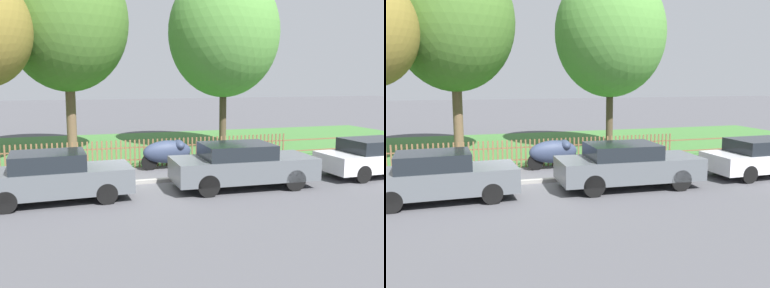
% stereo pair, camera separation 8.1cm
% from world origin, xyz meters
% --- Properties ---
extents(ground_plane, '(120.00, 120.00, 0.00)m').
position_xyz_m(ground_plane, '(0.00, 0.00, 0.00)').
color(ground_plane, '#4C4C51').
extents(kerb_stone, '(36.73, 0.20, 0.12)m').
position_xyz_m(kerb_stone, '(0.00, 0.10, 0.06)').
color(kerb_stone, gray).
rests_on(kerb_stone, ground).
extents(grass_strip, '(36.73, 10.57, 0.01)m').
position_xyz_m(grass_strip, '(0.00, 7.99, 0.01)').
color(grass_strip, '#3D7033').
rests_on(grass_strip, ground).
extents(park_fence, '(36.73, 0.05, 1.09)m').
position_xyz_m(park_fence, '(0.00, 2.72, 0.55)').
color(park_fence, brown).
rests_on(park_fence, ground).
extents(parked_car_black_saloon, '(4.16, 1.76, 1.40)m').
position_xyz_m(parked_car_black_saloon, '(-2.29, -1.23, 0.71)').
color(parked_car_black_saloon, '#51565B').
rests_on(parked_car_black_saloon, ground).
extents(parked_car_navy_estate, '(4.53, 1.98, 1.40)m').
position_xyz_m(parked_car_navy_estate, '(3.31, -1.31, 0.73)').
color(parked_car_navy_estate, '#51565B').
rests_on(parked_car_navy_estate, ground).
extents(parked_car_red_compact, '(4.35, 1.87, 1.32)m').
position_xyz_m(parked_car_red_compact, '(8.61, -1.15, 0.67)').
color(parked_car_red_compact, silver).
rests_on(parked_car_red_compact, ground).
extents(covered_motorcycle, '(2.03, 0.84, 1.09)m').
position_xyz_m(covered_motorcycle, '(1.81, 2.13, 0.67)').
color(covered_motorcycle, black).
rests_on(covered_motorcycle, ground).
extents(tree_mid_park, '(5.30, 5.30, 8.93)m').
position_xyz_m(tree_mid_park, '(-1.59, 6.49, 5.86)').
color(tree_mid_park, brown).
rests_on(tree_mid_park, ground).
extents(tree_far_left, '(5.29, 5.29, 8.61)m').
position_xyz_m(tree_far_left, '(5.54, 6.06, 5.55)').
color(tree_far_left, '#473828').
rests_on(tree_far_left, ground).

